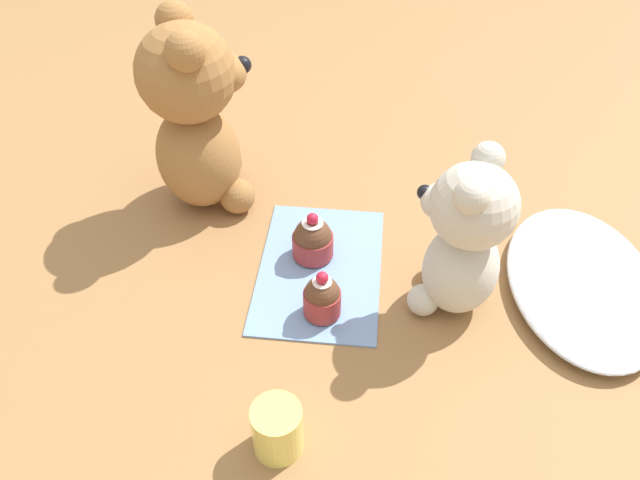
# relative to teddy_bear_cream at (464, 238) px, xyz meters

# --- Properties ---
(ground_plane) EXTENTS (4.00, 4.00, 0.00)m
(ground_plane) POSITION_rel_teddy_bear_cream_xyz_m (-0.04, -0.18, -0.11)
(ground_plane) COLOR #9E7042
(knitted_placemat) EXTENTS (0.26, 0.17, 0.01)m
(knitted_placemat) POSITION_rel_teddy_bear_cream_xyz_m (-0.04, -0.18, -0.11)
(knitted_placemat) COLOR #7A9ED1
(knitted_placemat) RESTS_ON ground_plane
(tulle_cloth) EXTENTS (0.30, 0.20, 0.03)m
(tulle_cloth) POSITION_rel_teddy_bear_cream_xyz_m (-0.03, 0.17, -0.10)
(tulle_cloth) COLOR silver
(tulle_cloth) RESTS_ON ground_plane
(teddy_bear_cream) EXTENTS (0.13, 0.13, 0.22)m
(teddy_bear_cream) POSITION_rel_teddy_bear_cream_xyz_m (0.00, 0.00, 0.00)
(teddy_bear_cream) COLOR beige
(teddy_bear_cream) RESTS_ON ground_plane
(teddy_bear_tan) EXTENTS (0.18, 0.17, 0.29)m
(teddy_bear_tan) POSITION_rel_teddy_bear_cream_xyz_m (-0.18, -0.37, 0.04)
(teddy_bear_tan) COLOR #A3703D
(teddy_bear_tan) RESTS_ON ground_plane
(cupcake_near_cream_bear) EXTENTS (0.05, 0.05, 0.07)m
(cupcake_near_cream_bear) POSITION_rel_teddy_bear_cream_xyz_m (0.04, -0.17, -0.08)
(cupcake_near_cream_bear) COLOR #993333
(cupcake_near_cream_bear) RESTS_ON knitted_placemat
(cupcake_near_tan_bear) EXTENTS (0.06, 0.06, 0.07)m
(cupcake_near_tan_bear) POSITION_rel_teddy_bear_cream_xyz_m (-0.06, -0.19, -0.08)
(cupcake_near_tan_bear) COLOR #993333
(cupcake_near_tan_bear) RESTS_ON knitted_placemat
(juice_glass) EXTENTS (0.05, 0.05, 0.06)m
(juice_glass) POSITION_rel_teddy_bear_cream_xyz_m (0.23, -0.19, -0.08)
(juice_glass) COLOR #EADB66
(juice_glass) RESTS_ON ground_plane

